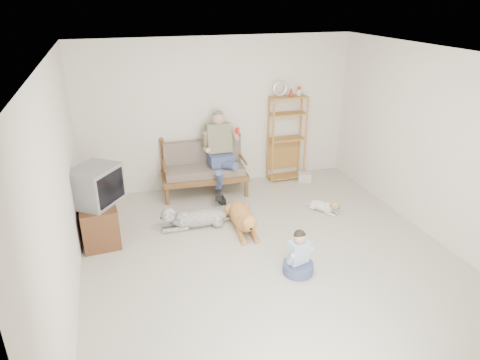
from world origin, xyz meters
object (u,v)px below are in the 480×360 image
object	(u,v)px
tv_stand	(99,220)
etagere	(287,138)
golden_retriever	(243,218)
loveseat	(203,167)

from	to	relation	value
tv_stand	etagere	bearing A→B (deg)	16.59
etagere	golden_retriever	bearing A→B (deg)	-130.98
loveseat	tv_stand	bearing A→B (deg)	-144.27
etagere	tv_stand	size ratio (longest dim) A/B	2.06
loveseat	golden_retriever	distance (m)	1.51
loveseat	golden_retriever	world-z (taller)	loveseat
etagere	golden_retriever	xyz separation A→B (m)	(-1.38, -1.59, -0.67)
tv_stand	golden_retriever	world-z (taller)	tv_stand
loveseat	tv_stand	distance (m)	2.16
golden_retriever	loveseat	bearing A→B (deg)	104.81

